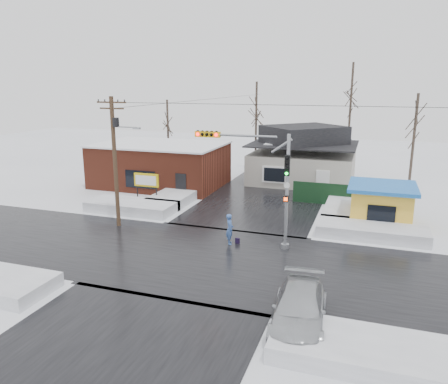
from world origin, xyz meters
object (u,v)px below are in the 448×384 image
(utility_pole, at_px, (115,155))
(pedestrian, at_px, (230,229))
(traffic_signal, at_px, (261,174))
(marquee_sign, at_px, (146,181))
(kiosk, at_px, (381,204))
(car, at_px, (299,309))

(utility_pole, relative_size, pedestrian, 4.64)
(traffic_signal, distance_m, pedestrian, 4.05)
(traffic_signal, xyz_separation_m, pedestrian, (-1.88, -0.30, -3.57))
(marquee_sign, height_order, pedestrian, marquee_sign)
(kiosk, bearing_deg, traffic_signal, -135.16)
(traffic_signal, bearing_deg, car, -65.76)
(utility_pole, bearing_deg, car, -32.44)
(kiosk, distance_m, car, 15.86)
(kiosk, relative_size, car, 0.87)
(utility_pole, bearing_deg, marquee_sign, 100.13)
(marquee_sign, distance_m, kiosk, 18.51)
(pedestrian, bearing_deg, marquee_sign, 30.24)
(marquee_sign, xyz_separation_m, kiosk, (18.50, 0.50, -0.46))
(traffic_signal, bearing_deg, kiosk, 44.84)
(traffic_signal, height_order, kiosk, traffic_signal)
(pedestrian, bearing_deg, utility_pole, 60.18)
(traffic_signal, height_order, pedestrian, traffic_signal)
(kiosk, bearing_deg, pedestrian, -140.68)
(marquee_sign, xyz_separation_m, car, (15.25, -15.01, -1.15))
(marquee_sign, bearing_deg, traffic_signal, -29.72)
(marquee_sign, bearing_deg, kiosk, 1.55)
(traffic_signal, relative_size, pedestrian, 3.61)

